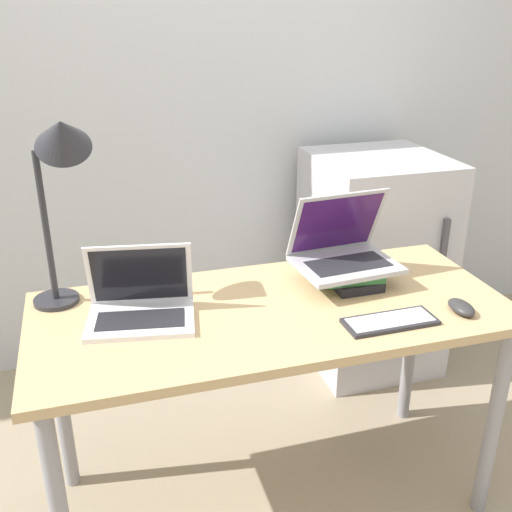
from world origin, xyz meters
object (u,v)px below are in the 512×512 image
at_px(book_stack, 348,273).
at_px(mini_fridge, 372,263).
at_px(laptop_left, 141,304).
at_px(laptop_on_books, 343,250).
at_px(desk_lamp, 60,158).
at_px(wireless_keyboard, 390,321).
at_px(mouse, 461,307).

bearing_deg(book_stack, mini_fridge, 55.85).
bearing_deg(mini_fridge, book_stack, -124.15).
relative_size(laptop_left, laptop_on_books, 1.00).
distance_m(book_stack, desk_lamp, 0.98).
height_order(laptop_on_books, mini_fridge, laptop_on_books).
relative_size(laptop_left, desk_lamp, 0.55).
height_order(book_stack, wireless_keyboard, book_stack).
bearing_deg(mini_fridge, wireless_keyboard, -114.89).
bearing_deg(desk_lamp, laptop_on_books, -5.22).
xyz_separation_m(laptop_on_books, desk_lamp, (-0.86, 0.08, 0.35)).
xyz_separation_m(laptop_on_books, wireless_keyboard, (0.02, -0.31, -0.11)).
xyz_separation_m(laptop_on_books, mini_fridge, (0.45, 0.62, -0.37)).
xyz_separation_m(laptop_left, mini_fridge, (1.13, 0.69, -0.30)).
distance_m(laptop_on_books, mouse, 0.41).
bearing_deg(laptop_on_books, book_stack, -44.27).
bearing_deg(laptop_on_books, mouse, -50.03).
bearing_deg(wireless_keyboard, book_stack, 90.22).
height_order(laptop_on_books, mouse, laptop_on_books).
bearing_deg(book_stack, laptop_left, -175.68).
height_order(laptop_left, mini_fridge, mini_fridge).
xyz_separation_m(desk_lamp, mini_fridge, (1.31, 0.55, -0.72)).
distance_m(book_stack, wireless_keyboard, 0.29).
bearing_deg(book_stack, laptop_on_books, 135.73).
bearing_deg(book_stack, mouse, -50.40).
height_order(laptop_on_books, wireless_keyboard, laptop_on_books).
xyz_separation_m(book_stack, wireless_keyboard, (0.00, -0.29, -0.03)).
relative_size(laptop_on_books, mouse, 3.16).
distance_m(wireless_keyboard, desk_lamp, 1.06).
distance_m(mouse, mini_fridge, 0.99).
distance_m(book_stack, laptop_on_books, 0.08).
bearing_deg(wireless_keyboard, mouse, 0.33).
bearing_deg(mini_fridge, mouse, -101.68).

